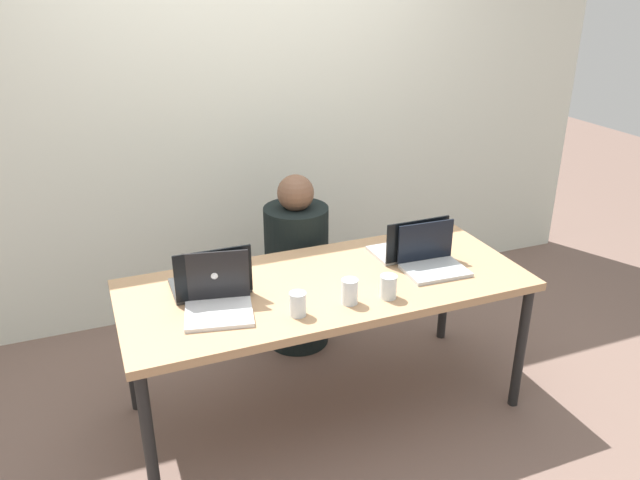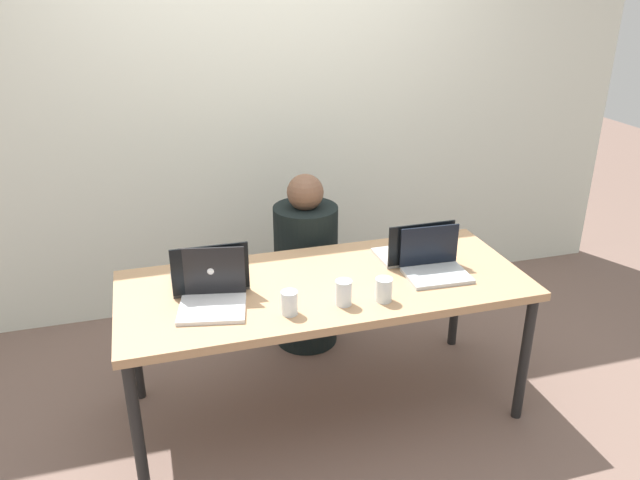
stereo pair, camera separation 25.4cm
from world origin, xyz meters
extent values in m
plane|color=#725A4F|center=(0.00, 0.00, 0.00)|extent=(12.00, 12.00, 0.00)
cube|color=silver|center=(0.00, 1.28, 1.22)|extent=(4.94, 0.10, 2.45)
cube|color=tan|center=(0.00, 0.00, 0.70)|extent=(1.90, 0.79, 0.04)
cylinder|color=black|center=(-0.90, -0.35, 0.34)|extent=(0.05, 0.05, 0.68)
cylinder|color=black|center=(0.90, -0.35, 0.34)|extent=(0.05, 0.05, 0.68)
cylinder|color=black|center=(-0.90, 0.35, 0.34)|extent=(0.05, 0.05, 0.68)
cylinder|color=black|center=(0.90, 0.35, 0.34)|extent=(0.05, 0.05, 0.68)
cylinder|color=black|center=(0.08, 0.63, 0.43)|extent=(0.40, 0.40, 0.85)
sphere|color=brown|center=(0.08, 0.63, 0.94)|extent=(0.20, 0.20, 0.20)
cube|color=silver|center=(-0.54, -0.12, 0.73)|extent=(0.32, 0.29, 0.02)
cube|color=black|center=(-0.51, 0.00, 0.85)|extent=(0.28, 0.07, 0.22)
sphere|color=white|center=(-0.51, 0.02, 0.85)|extent=(0.04, 0.04, 0.04)
cube|color=#393A3B|center=(-0.52, 0.15, 0.73)|extent=(0.34, 0.24, 0.02)
cube|color=black|center=(-0.52, 0.02, 0.84)|extent=(0.34, 0.01, 0.22)
sphere|color=white|center=(-0.52, 0.01, 0.84)|extent=(0.04, 0.04, 0.04)
cube|color=#AEB4B6|center=(0.52, -0.11, 0.73)|extent=(0.30, 0.23, 0.02)
cube|color=black|center=(0.53, 0.01, 0.83)|extent=(0.29, 0.02, 0.20)
sphere|color=white|center=(0.53, 0.02, 0.83)|extent=(0.04, 0.04, 0.04)
cube|color=#B0B4B4|center=(0.50, 0.15, 0.73)|extent=(0.35, 0.22, 0.02)
cube|color=black|center=(0.50, 0.04, 0.84)|extent=(0.34, 0.01, 0.20)
sphere|color=white|center=(0.50, 0.02, 0.84)|extent=(0.04, 0.04, 0.04)
cylinder|color=silver|center=(0.20, -0.24, 0.77)|extent=(0.08, 0.08, 0.11)
cylinder|color=silver|center=(0.20, -0.24, 0.75)|extent=(0.07, 0.07, 0.06)
cylinder|color=silver|center=(-0.23, -0.24, 0.77)|extent=(0.07, 0.07, 0.10)
cylinder|color=silver|center=(-0.23, -0.24, 0.74)|extent=(0.06, 0.06, 0.06)
cylinder|color=silver|center=(0.02, -0.23, 0.77)|extent=(0.07, 0.07, 0.11)
cylinder|color=silver|center=(0.02, -0.23, 0.75)|extent=(0.06, 0.06, 0.06)
camera|label=1|loc=(-0.99, -2.40, 2.06)|focal=35.00mm
camera|label=2|loc=(-0.75, -2.48, 2.06)|focal=35.00mm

